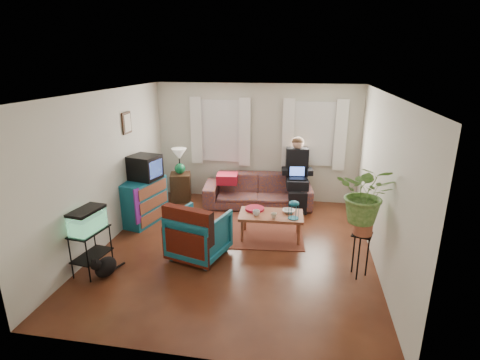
% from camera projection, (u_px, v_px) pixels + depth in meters
% --- Properties ---
extents(floor, '(4.50, 5.00, 0.01)m').
position_uv_depth(floor, '(236.00, 248.00, 6.39)').
color(floor, '#4F2B14').
rests_on(floor, ground).
extents(ceiling, '(4.50, 5.00, 0.01)m').
position_uv_depth(ceiling, '(235.00, 93.00, 5.60)').
color(ceiling, white).
rests_on(ceiling, wall_back).
extents(wall_back, '(4.50, 0.01, 2.60)m').
position_uv_depth(wall_back, '(256.00, 143.00, 8.34)').
color(wall_back, silver).
rests_on(wall_back, floor).
extents(wall_front, '(4.50, 0.01, 2.60)m').
position_uv_depth(wall_front, '(188.00, 250.00, 3.65)').
color(wall_front, silver).
rests_on(wall_front, floor).
extents(wall_left, '(0.01, 5.00, 2.60)m').
position_uv_depth(wall_left, '(106.00, 169.00, 6.37)').
color(wall_left, silver).
rests_on(wall_left, floor).
extents(wall_right, '(0.01, 5.00, 2.60)m').
position_uv_depth(wall_right, '(382.00, 183.00, 5.62)').
color(wall_right, silver).
rests_on(wall_right, floor).
extents(window_left, '(1.08, 0.04, 1.38)m').
position_uv_depth(window_left, '(221.00, 131.00, 8.37)').
color(window_left, white).
rests_on(window_left, wall_back).
extents(window_right, '(1.08, 0.04, 1.38)m').
position_uv_depth(window_right, '(314.00, 134.00, 8.04)').
color(window_right, white).
rests_on(window_right, wall_back).
extents(curtains_left, '(1.36, 0.06, 1.50)m').
position_uv_depth(curtains_left, '(220.00, 132.00, 8.30)').
color(curtains_left, white).
rests_on(curtains_left, wall_back).
extents(curtains_right, '(1.36, 0.06, 1.50)m').
position_uv_depth(curtains_right, '(314.00, 135.00, 7.96)').
color(curtains_right, white).
rests_on(curtains_right, wall_back).
extents(picture_frame, '(0.04, 0.32, 0.40)m').
position_uv_depth(picture_frame, '(127.00, 123.00, 6.96)').
color(picture_frame, '#3D2616').
rests_on(picture_frame, wall_left).
extents(area_rug, '(2.15, 1.79, 0.01)m').
position_uv_depth(area_rug, '(248.00, 229.00, 7.09)').
color(area_rug, maroon).
rests_on(area_rug, floor).
extents(sofa, '(2.41, 1.18, 0.91)m').
position_uv_depth(sofa, '(258.00, 186.00, 8.16)').
color(sofa, brown).
rests_on(sofa, floor).
extents(seated_person, '(0.66, 0.78, 1.38)m').
position_uv_depth(seated_person, '(297.00, 176.00, 8.04)').
color(seated_person, black).
rests_on(seated_person, sofa).
extents(side_table, '(0.54, 0.54, 0.64)m').
position_uv_depth(side_table, '(181.00, 187.00, 8.47)').
color(side_table, '#3B2516').
rests_on(side_table, floor).
extents(table_lamp, '(0.40, 0.40, 0.59)m').
position_uv_depth(table_lamp, '(180.00, 162.00, 8.29)').
color(table_lamp, white).
rests_on(table_lamp, side_table).
extents(dresser, '(0.70, 1.05, 0.87)m').
position_uv_depth(dresser, '(143.00, 201.00, 7.32)').
color(dresser, '#105160').
rests_on(dresser, floor).
extents(crt_tv, '(0.63, 0.59, 0.46)m').
position_uv_depth(crt_tv, '(145.00, 167.00, 7.19)').
color(crt_tv, black).
rests_on(crt_tv, dresser).
extents(aquarium_stand, '(0.42, 0.64, 0.67)m').
position_uv_depth(aquarium_stand, '(92.00, 251.00, 5.61)').
color(aquarium_stand, black).
rests_on(aquarium_stand, floor).
extents(aquarium, '(0.38, 0.59, 0.35)m').
position_uv_depth(aquarium, '(87.00, 220.00, 5.45)').
color(aquarium, '#7FD899').
rests_on(aquarium, aquarium_stand).
extents(black_cat, '(0.39, 0.48, 0.36)m').
position_uv_depth(black_cat, '(106.00, 265.00, 5.53)').
color(black_cat, black).
rests_on(black_cat, floor).
extents(armchair, '(1.00, 0.97, 0.84)m').
position_uv_depth(armchair, '(199.00, 232.00, 6.03)').
color(armchair, '#135F72').
rests_on(armchair, floor).
extents(serape_throw, '(0.87, 0.42, 0.69)m').
position_uv_depth(serape_throw, '(187.00, 230.00, 5.70)').
color(serape_throw, '#9E0A0A').
rests_on(serape_throw, armchair).
extents(coffee_table, '(1.15, 0.67, 0.47)m').
position_uv_depth(coffee_table, '(271.00, 226.00, 6.70)').
color(coffee_table, brown).
rests_on(coffee_table, floor).
extents(cup_a, '(0.13, 0.13, 0.10)m').
position_uv_depth(cup_a, '(256.00, 213.00, 6.55)').
color(cup_a, white).
rests_on(cup_a, coffee_table).
extents(cup_b, '(0.11, 0.11, 0.10)m').
position_uv_depth(cup_b, '(274.00, 216.00, 6.44)').
color(cup_b, beige).
rests_on(cup_b, coffee_table).
extents(bowl, '(0.23, 0.23, 0.06)m').
position_uv_depth(bowl, '(289.00, 211.00, 6.69)').
color(bowl, white).
rests_on(bowl, coffee_table).
extents(snack_tray, '(0.36, 0.36, 0.04)m').
position_uv_depth(snack_tray, '(255.00, 209.00, 6.81)').
color(snack_tray, '#B21414').
rests_on(snack_tray, coffee_table).
extents(birdcage, '(0.19, 0.19, 0.33)m').
position_uv_depth(birdcage, '(294.00, 210.00, 6.39)').
color(birdcage, '#115B6B').
rests_on(birdcage, coffee_table).
extents(plant_stand, '(0.36, 0.36, 0.69)m').
position_uv_depth(plant_stand, '(360.00, 255.00, 5.48)').
color(plant_stand, black).
rests_on(plant_stand, floor).
extents(potted_plant, '(0.95, 0.88, 0.87)m').
position_uv_depth(potted_plant, '(366.00, 203.00, 5.23)').
color(potted_plant, '#599947').
rests_on(potted_plant, plant_stand).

